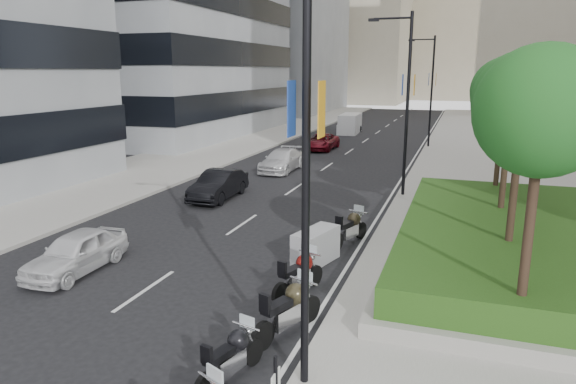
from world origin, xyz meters
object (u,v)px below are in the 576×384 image
at_px(lamp_post_1, 405,96).
at_px(motorcycle_4, 299,274).
at_px(motorcycle_6, 350,228).
at_px(delivery_van, 350,124).
at_px(motorcycle_5, 316,247).
at_px(lamp_post_2, 430,86).
at_px(lamp_post_0, 298,139).
at_px(motorcycle_3, 289,309).
at_px(motorcycle_2, 231,356).
at_px(car_b, 219,185).
at_px(car_c, 282,160).
at_px(car_d, 321,142).
at_px(car_a, 76,252).

xyz_separation_m(lamp_post_1, motorcycle_4, (-1.30, -12.78, -4.46)).
xyz_separation_m(motorcycle_6, delivery_van, (-7.39, 33.99, 0.30)).
xyz_separation_m(motorcycle_5, motorcycle_6, (0.66, 2.33, 0.03)).
bearing_deg(delivery_van, motorcycle_6, -80.66).
distance_m(lamp_post_2, delivery_van, 12.22).
bearing_deg(lamp_post_1, lamp_post_0, -90.00).
relative_size(lamp_post_2, motorcycle_3, 3.80).
relative_size(motorcycle_2, motorcycle_6, 0.93).
xyz_separation_m(car_b, delivery_van, (0.30, 29.35, 0.20)).
height_order(motorcycle_3, car_c, car_c).
bearing_deg(motorcycle_4, car_b, 56.60).
bearing_deg(lamp_post_2, motorcycle_3, -91.44).
distance_m(lamp_post_1, motorcycle_4, 13.60).
xyz_separation_m(lamp_post_2, car_b, (-8.54, -21.34, -4.35)).
relative_size(motorcycle_2, motorcycle_4, 0.95).
bearing_deg(motorcycle_4, motorcycle_2, -161.24).
height_order(lamp_post_1, car_d, lamp_post_1).
xyz_separation_m(lamp_post_1, car_b, (-8.54, -3.34, -4.35)).
bearing_deg(lamp_post_2, motorcycle_6, -91.86).
relative_size(motorcycle_2, delivery_van, 0.44).
xyz_separation_m(motorcycle_5, car_c, (-6.52, 14.99, 0.10)).
bearing_deg(lamp_post_2, lamp_post_1, -90.00).
bearing_deg(car_c, lamp_post_1, -29.83).
relative_size(lamp_post_1, motorcycle_2, 4.35).
xyz_separation_m(motorcycle_4, motorcycle_5, (-0.21, 2.48, -0.02)).
bearing_deg(lamp_post_2, motorcycle_4, -92.41).
bearing_deg(motorcycle_5, motorcycle_4, -159.47).
distance_m(lamp_post_0, motorcycle_2, 4.70).
relative_size(motorcycle_5, car_a, 0.54).
xyz_separation_m(lamp_post_1, car_a, (-8.53, -13.45, -4.41)).
xyz_separation_m(motorcycle_5, car_d, (-6.52, 24.58, 0.06)).
bearing_deg(motorcycle_3, car_c, 40.91).
distance_m(car_b, delivery_van, 29.35).
bearing_deg(motorcycle_6, motorcycle_3, -160.79).
bearing_deg(car_a, delivery_van, 88.96).
bearing_deg(car_d, lamp_post_2, 25.55).
distance_m(car_b, car_c, 8.04).
relative_size(lamp_post_1, motorcycle_4, 4.11).
xyz_separation_m(car_c, car_d, (0.00, 9.59, -0.04)).
xyz_separation_m(lamp_post_2, motorcycle_3, (-0.83, -33.06, -4.40)).
xyz_separation_m(motorcycle_3, motorcycle_6, (-0.01, 7.08, -0.04)).
height_order(motorcycle_2, car_d, car_d).
relative_size(lamp_post_0, car_b, 2.08).
distance_m(motorcycle_5, car_d, 25.43).
bearing_deg(car_d, car_c, -89.34).
distance_m(lamp_post_2, car_a, 32.89).
height_order(motorcycle_6, car_d, car_d).
distance_m(lamp_post_0, delivery_van, 43.99).
bearing_deg(motorcycle_5, lamp_post_0, -151.69).
height_order(lamp_post_1, motorcycle_4, lamp_post_1).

